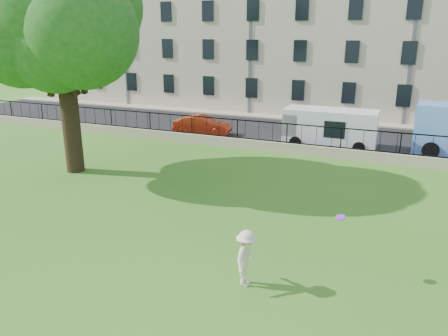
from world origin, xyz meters
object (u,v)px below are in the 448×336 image
at_px(red_sedan, 202,125).
at_px(white_van, 330,128).
at_px(tree, 58,18).
at_px(man, 246,258).
at_px(frisbee, 341,217).

xyz_separation_m(red_sedan, white_van, (8.44, 0.00, 0.49)).
height_order(tree, man, tree).
bearing_deg(white_van, man, -89.24).
bearing_deg(frisbee, red_sedan, 127.56).
xyz_separation_m(frisbee, white_van, (-2.70, 14.49, -0.64)).
bearing_deg(white_van, tree, -139.86).
bearing_deg(frisbee, tree, 160.35).
bearing_deg(tree, frisbee, -19.65).
relative_size(tree, red_sedan, 2.81).
height_order(tree, white_van, tree).
relative_size(man, red_sedan, 0.42).
distance_m(red_sedan, white_van, 8.46).
xyz_separation_m(tree, man, (11.48, -6.42, -6.45)).
bearing_deg(frisbee, white_van, 100.56).
height_order(man, frisbee, frisbee).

